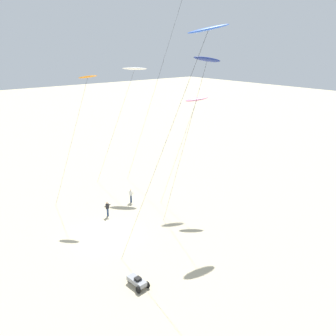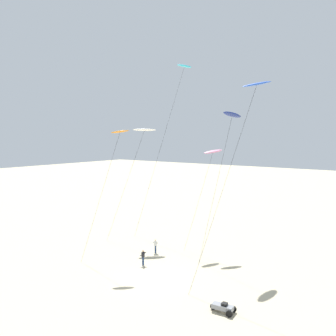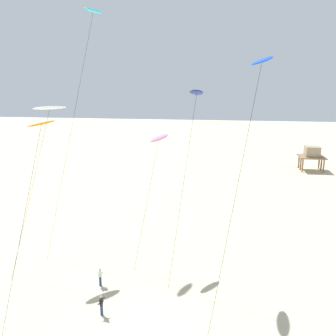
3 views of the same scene
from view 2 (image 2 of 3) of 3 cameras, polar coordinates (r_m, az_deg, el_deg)
ground_plane at (r=35.72m, az=-2.06°, el=-17.77°), size 260.00×260.00×0.00m
kite_blue at (r=33.93m, az=14.30°, el=12.91°), size 4.45×7.94×19.26m
kite_navy at (r=39.93m, az=10.49°, el=8.50°), size 2.72×5.32×16.87m
kite_cyan at (r=52.09m, az=2.60°, el=16.08°), size 4.52×8.28×24.40m
kite_orange at (r=39.94m, az=-8.03°, el=5.56°), size 3.08×5.17×14.78m
kite_pink at (r=43.51m, az=7.39°, el=2.60°), size 2.91×4.96×12.48m
kite_white at (r=47.97m, az=-3.94°, el=6.18°), size 4.00×6.39×15.14m
kite_flyer_nearest at (r=42.62m, az=-2.07°, el=-12.64°), size 0.72×0.72×1.67m
kite_flyer_middle at (r=38.94m, az=-4.12°, el=-14.39°), size 0.55×0.58×1.67m
beach_buggy at (r=29.91m, az=9.07°, el=-21.70°), size 2.09×1.07×0.82m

